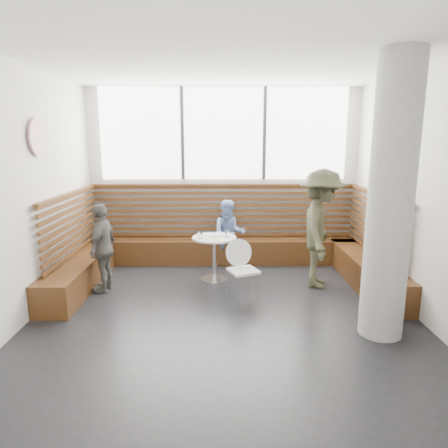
{
  "coord_description": "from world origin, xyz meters",
  "views": [
    {
      "loc": [
        -0.04,
        -4.99,
        2.26
      ],
      "look_at": [
        0.0,
        1.0,
        1.0
      ],
      "focal_mm": 32.0,
      "sensor_mm": 36.0,
      "label": 1
    }
  ],
  "objects_px": {
    "adult_man": "(321,229)",
    "child_left": "(103,248)",
    "cafe_chair": "(243,264)",
    "child_back": "(229,234)",
    "cafe_table": "(214,249)",
    "concrete_column": "(391,201)"
  },
  "relations": [
    {
      "from": "adult_man",
      "to": "child_left",
      "type": "height_order",
      "value": "adult_man"
    },
    {
      "from": "cafe_chair",
      "to": "child_left",
      "type": "distance_m",
      "value": 2.14
    },
    {
      "from": "child_back",
      "to": "child_left",
      "type": "bearing_deg",
      "value": -151.27
    },
    {
      "from": "cafe_table",
      "to": "cafe_chair",
      "type": "bearing_deg",
      "value": -58.4
    },
    {
      "from": "cafe_table",
      "to": "child_left",
      "type": "xyz_separation_m",
      "value": [
        -1.67,
        -0.43,
        0.15
      ]
    },
    {
      "from": "adult_man",
      "to": "child_back",
      "type": "height_order",
      "value": "adult_man"
    },
    {
      "from": "cafe_table",
      "to": "adult_man",
      "type": "distance_m",
      "value": 1.72
    },
    {
      "from": "concrete_column",
      "to": "adult_man",
      "type": "height_order",
      "value": "concrete_column"
    },
    {
      "from": "child_back",
      "to": "concrete_column",
      "type": "bearing_deg",
      "value": -57.9
    },
    {
      "from": "adult_man",
      "to": "child_left",
      "type": "bearing_deg",
      "value": 108.55
    },
    {
      "from": "child_back",
      "to": "child_left",
      "type": "height_order",
      "value": "child_left"
    },
    {
      "from": "adult_man",
      "to": "child_back",
      "type": "distance_m",
      "value": 1.73
    },
    {
      "from": "cafe_table",
      "to": "child_left",
      "type": "distance_m",
      "value": 1.74
    },
    {
      "from": "child_back",
      "to": "adult_man",
      "type": "bearing_deg",
      "value": -36.95
    },
    {
      "from": "concrete_column",
      "to": "cafe_chair",
      "type": "distance_m",
      "value": 2.24
    },
    {
      "from": "child_left",
      "to": "cafe_table",
      "type": "bearing_deg",
      "value": 110.56
    },
    {
      "from": "cafe_table",
      "to": "cafe_chair",
      "type": "relative_size",
      "value": 0.86
    },
    {
      "from": "concrete_column",
      "to": "adult_man",
      "type": "bearing_deg",
      "value": 102.41
    },
    {
      "from": "cafe_table",
      "to": "cafe_chair",
      "type": "height_order",
      "value": "cafe_chair"
    },
    {
      "from": "cafe_chair",
      "to": "child_left",
      "type": "xyz_separation_m",
      "value": [
        -2.11,
        0.27,
        0.18
      ]
    },
    {
      "from": "cafe_chair",
      "to": "child_back",
      "type": "bearing_deg",
      "value": 74.78
    },
    {
      "from": "concrete_column",
      "to": "cafe_chair",
      "type": "height_order",
      "value": "concrete_column"
    }
  ]
}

